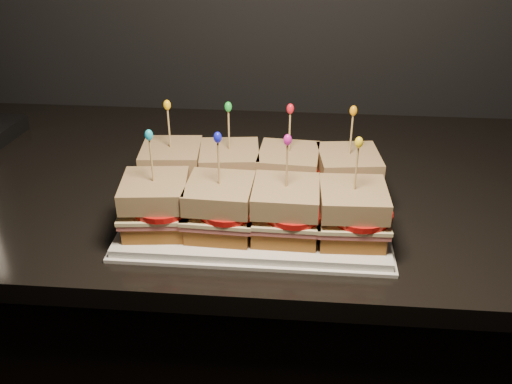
{
  "coord_description": "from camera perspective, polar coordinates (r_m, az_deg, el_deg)",
  "views": [
    {
      "loc": [
        -0.16,
        0.72,
        1.41
      ],
      "look_at": [
        -0.23,
        1.51,
        0.95
      ],
      "focal_mm": 40.0,
      "sensor_mm": 36.0,
      "label": 1
    }
  ],
  "objects": [
    {
      "name": "sandwich_4_bread_bot",
      "position": [
        0.9,
        -9.82,
        -2.79
      ],
      "size": [
        0.1,
        0.1,
        0.03
      ],
      "primitive_type": "cube",
      "rotation": [
        0.0,
        0.0,
        0.1
      ],
      "color": "brown",
      "rests_on": "platter"
    },
    {
      "name": "sandwich_0_pick",
      "position": [
        0.96,
        -8.67,
        6.09
      ],
      "size": [
        0.0,
        0.0,
        0.09
      ],
      "primitive_type": "cylinder",
      "color": "tan",
      "rests_on": "sandwich_0_bread_top"
    },
    {
      "name": "sandwich_4_pick",
      "position": [
        0.85,
        -10.39,
        2.86
      ],
      "size": [
        0.0,
        0.0,
        0.09
      ],
      "primitive_type": "cylinder",
      "color": "tan",
      "rests_on": "sandwich_4_bread_top"
    },
    {
      "name": "sandwich_2_pick",
      "position": [
        0.93,
        3.37,
        5.74
      ],
      "size": [
        0.0,
        0.0,
        0.09
      ],
      "primitive_type": "cylinder",
      "color": "tan",
      "rests_on": "sandwich_2_bread_top"
    },
    {
      "name": "sandwich_2_frill",
      "position": [
        0.91,
        3.45,
        8.32
      ],
      "size": [
        0.01,
        0.01,
        0.02
      ],
      "primitive_type": "ellipsoid",
      "color": "red",
      "rests_on": "sandwich_2_pick"
    },
    {
      "name": "sandwich_0_frill",
      "position": [
        0.94,
        -8.88,
        8.6
      ],
      "size": [
        0.01,
        0.01,
        0.02
      ],
      "primitive_type": "ellipsoid",
      "color": "#FCB80C",
      "rests_on": "sandwich_0_pick"
    },
    {
      "name": "sandwich_7_pick",
      "position": [
        0.83,
        9.98,
        2.08
      ],
      "size": [
        0.0,
        0.0,
        0.09
      ],
      "primitive_type": "cylinder",
      "color": "tan",
      "rests_on": "sandwich_7_bread_top"
    },
    {
      "name": "sandwich_5_bread_top",
      "position": [
        0.85,
        -3.66,
        -0.14
      ],
      "size": [
        0.1,
        0.1,
        0.03
      ],
      "primitive_type": "cube",
      "rotation": [
        0.0,
        0.0,
        -0.04
      ],
      "color": "#4F2B0B",
      "rests_on": "sandwich_5_tomato"
    },
    {
      "name": "sandwich_5_bread_bot",
      "position": [
        0.88,
        -3.55,
        -3.12
      ],
      "size": [
        0.1,
        0.1,
        0.03
      ],
      "primitive_type": "cube",
      "rotation": [
        0.0,
        0.0,
        -0.04
      ],
      "color": "brown",
      "rests_on": "platter"
    },
    {
      "name": "sandwich_1_frill",
      "position": [
        0.92,
        -2.8,
        8.51
      ],
      "size": [
        0.01,
        0.01,
        0.02
      ],
      "primitive_type": "ellipsoid",
      "color": "green",
      "rests_on": "sandwich_1_pick"
    },
    {
      "name": "sandwich_0_bread_top",
      "position": [
        0.98,
        -8.47,
        3.58
      ],
      "size": [
        0.1,
        0.1,
        0.03
      ],
      "primitive_type": "cube",
      "rotation": [
        0.0,
        0.0,
        0.08
      ],
      "color": "#4F2B0B",
      "rests_on": "sandwich_0_tomato"
    },
    {
      "name": "sandwich_4_ham",
      "position": [
        0.89,
        -9.92,
        -1.85
      ],
      "size": [
        0.11,
        0.11,
        0.01
      ],
      "primitive_type": "cube",
      "rotation": [
        0.0,
        0.0,
        0.1
      ],
      "color": "#CE6062",
      "rests_on": "sandwich_4_bread_bot"
    },
    {
      "name": "sandwich_0_tomato",
      "position": [
        0.98,
        -7.77,
        2.3
      ],
      "size": [
        0.1,
        0.1,
        0.01
      ],
      "primitive_type": "cylinder",
      "color": "red",
      "rests_on": "sandwich_0_cheese"
    },
    {
      "name": "sandwich_3_frill",
      "position": [
        0.92,
        9.72,
        8.02
      ],
      "size": [
        0.01,
        0.01,
        0.02
      ],
      "primitive_type": "ellipsoid",
      "color": "orange",
      "rests_on": "sandwich_3_pick"
    },
    {
      "name": "sandwich_5_pick",
      "position": [
        0.83,
        -3.76,
        2.64
      ],
      "size": [
        0.0,
        0.0,
        0.09
      ],
      "primitive_type": "cylinder",
      "color": "tan",
      "rests_on": "sandwich_5_bread_top"
    },
    {
      "name": "granite_slab",
      "position": [
        1.11,
        -8.21,
        0.98
      ],
      "size": [
        2.32,
        0.69,
        0.04
      ],
      "primitive_type": "cube",
      "color": "black",
      "rests_on": "cabinet"
    },
    {
      "name": "sandwich_6_bread_top",
      "position": [
        0.85,
        3.01,
        -0.42
      ],
      "size": [
        0.1,
        0.1,
        0.03
      ],
      "primitive_type": "cube",
      "rotation": [
        0.0,
        0.0,
        -0.02
      ],
      "color": "#4F2B0B",
      "rests_on": "sandwich_6_tomato"
    },
    {
      "name": "sandwich_7_ham",
      "position": [
        0.87,
        9.51,
        -2.72
      ],
      "size": [
        0.11,
        0.11,
        0.01
      ],
      "primitive_type": "cube",
      "rotation": [
        0.0,
        0.0,
        0.04
      ],
      "color": "#CE6062",
      "rests_on": "sandwich_7_bread_bot"
    },
    {
      "name": "sandwich_4_cheese",
      "position": [
        0.89,
        -9.95,
        -1.47
      ],
      "size": [
        0.12,
        0.11,
        0.01
      ],
      "primitive_type": "cube",
      "rotation": [
        0.0,
        0.0,
        0.1
      ],
      "color": "beige",
      "rests_on": "sandwich_4_ham"
    },
    {
      "name": "sandwich_5_ham",
      "position": [
        0.87,
        -3.58,
        -2.17
      ],
      "size": [
        0.11,
        0.11,
        0.01
      ],
      "primitive_type": "cube",
      "rotation": [
        0.0,
        0.0,
        -0.04
      ],
      "color": "#CE6062",
      "rests_on": "sandwich_5_bread_bot"
    },
    {
      "name": "sandwich_3_bread_bot",
      "position": [
        0.98,
        9.01,
        0.15
      ],
      "size": [
        0.11,
        0.11,
        0.03
      ],
      "primitive_type": "cube",
      "rotation": [
        0.0,
        0.0,
        0.12
      ],
      "color": "brown",
      "rests_on": "platter"
    },
    {
      "name": "sandwich_3_ham",
      "position": [
        0.97,
        9.09,
        1.04
      ],
      "size": [
        0.12,
        0.11,
        0.01
      ],
      "primitive_type": "cube",
      "rotation": [
        0.0,
        0.0,
        0.12
      ],
      "color": "#CE6062",
      "rests_on": "sandwich_3_bread_bot"
    },
    {
      "name": "sandwich_6_tomato",
      "position": [
        0.85,
        3.76,
        -1.88
      ],
      "size": [
        0.1,
        0.1,
        0.01
      ],
      "primitive_type": "cylinder",
      "color": "red",
      "rests_on": "sandwich_6_cheese"
    },
    {
      "name": "sandwich_5_frill",
      "position": [
        0.81,
        -3.86,
        5.47
      ],
      "size": [
        0.01,
        0.01,
        0.02
      ],
      "primitive_type": "ellipsoid",
      "color": "#1317D4",
      "rests_on": "sandwich_5_pick"
    },
    {
      "name": "sandwich_0_bread_bot",
      "position": [
        1.0,
        -8.25,
        0.86
      ],
      "size": [
        0.1,
        0.1,
        0.03
      ],
      "primitive_type": "cube",
      "rotation": [
        0.0,
        0.0,
        0.08
      ],
      "color": "brown",
      "rests_on": "platter"
    },
    {
      "name": "sandwich_0_cheese",
      "position": [
        0.99,
        -8.35,
        2.1
      ],
      "size": [
        0.11,
        0.11,
        0.01
      ],
      "primitive_type": "cube",
      "rotation": [
        0.0,
        0.0,
        0.08
      ],
      "color": "beige",
      "rests_on": "sandwich_0_ham"
    },
    {
      "name": "sandwich_4_frill",
      "position": [
        0.83,
        -10.67,
        5.62
      ],
      "size": [
        0.01,
        0.01,
        0.02
      ],
      "primitive_type": "ellipsoid",
      "color": "#149EB9",
      "rests_on": "sandwich_4_pick"
    },
    {
      "name": "sandwich_6_bread_bot",
      "position": [
        0.87,
        2.92,
        -3.42
      ],
      "size": [
        0.1,
        0.1,
        0.03
      ],
      "primitive_type": "cube",
      "rotation": [
        0.0,
        0.0,
        -0.02
      ],
      "color": "brown",
      "rests_on": "platter"
    },
    {
      "name": "sandwich_6_cheese",
      "position": [
        0.86,
        2.96,
        -2.07
      ],
      "size": [
        0.11,
        0.11,
        0.01
      ],
      "primitive_type": "cube",
      "rotation": [
        0.0,
        0.0,
        -0.02
      ],
      "color": "beige",
      "rests_on": "sandwich_6_ham"
    },
    {
      "name": "sandwich_1_ham",
      "position": [
        0.97,
        -2.61,
        1.52
      ],
      "size": [
        0.12,
        0.11,
        0.01
      ],
      "primitive_type": "cube",
      "rotation": [
        0.0,
        0.0,
        0.11
      ],
      "color": "#CE6062",
      "rests_on": "sandwich_1_bread_bot"
    },
    {
      "name": "sandwich_6_ham",
      "position": [
        0.86,
        2.95,
        -2.46
      ],
      "size": [
        0.11,
        0.1,
        0.01
      ],
      "primitive_type": "cube",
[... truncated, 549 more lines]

